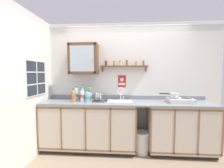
# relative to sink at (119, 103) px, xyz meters

# --- Properties ---
(floor) EXTENTS (6.27, 6.27, 0.00)m
(floor) POSITION_rel_sink_xyz_m (0.14, -0.28, -0.93)
(floor) COLOR gray
(floor) RESTS_ON ground
(back_wall) EXTENTS (3.87, 0.07, 2.56)m
(back_wall) POSITION_rel_sink_xyz_m (0.14, 0.30, 0.36)
(back_wall) COLOR silver
(back_wall) RESTS_ON ground
(side_wall_left) EXTENTS (0.05, 3.36, 2.56)m
(side_wall_left) POSITION_rel_sink_xyz_m (-1.52, -0.60, 0.35)
(side_wall_left) COLOR silver
(side_wall_left) RESTS_ON ground
(lower_cabinet_run) EXTENTS (1.81, 0.64, 0.93)m
(lower_cabinet_run) POSITION_rel_sink_xyz_m (-0.59, -0.03, -0.46)
(lower_cabinet_run) COLOR black
(lower_cabinet_run) RESTS_ON ground
(lower_cabinet_run_right) EXTENTS (1.21, 0.64, 0.93)m
(lower_cabinet_run_right) POSITION_rel_sink_xyz_m (1.16, -0.03, -0.46)
(lower_cabinet_run_right) COLOR black
(lower_cabinet_run_right) RESTS_ON ground
(countertop) EXTENTS (3.23, 0.66, 0.03)m
(countertop) POSITION_rel_sink_xyz_m (0.14, -0.04, 0.02)
(countertop) COLOR gray
(countertop) RESTS_ON lower_cabinet_run
(backsplash) EXTENTS (3.23, 0.02, 0.08)m
(backsplash) POSITION_rel_sink_xyz_m (0.14, 0.27, 0.07)
(backsplash) COLOR gray
(backsplash) RESTS_ON countertop
(sink) EXTENTS (0.52, 0.41, 0.40)m
(sink) POSITION_rel_sink_xyz_m (0.00, 0.00, 0.00)
(sink) COLOR silver
(sink) RESTS_ON countertop
(hot_plate_stove) EXTENTS (0.46, 0.31, 0.08)m
(hot_plate_stove) POSITION_rel_sink_xyz_m (1.15, -0.05, 0.08)
(hot_plate_stove) COLOR silver
(hot_plate_stove) RESTS_ON countertop
(saucepan) EXTENTS (0.35, 0.16, 0.09)m
(saucepan) POSITION_rel_sink_xyz_m (1.04, -0.03, 0.17)
(saucepan) COLOR silver
(saucepan) RESTS_ON hot_plate_stove
(bottle_water_clear_0) EXTENTS (0.08, 0.08, 0.26)m
(bottle_water_clear_0) POSITION_rel_sink_xyz_m (-0.70, -0.11, 0.15)
(bottle_water_clear_0) COLOR silver
(bottle_water_clear_0) RESTS_ON countertop
(bottle_juice_amber_1) EXTENTS (0.08, 0.08, 0.26)m
(bottle_juice_amber_1) POSITION_rel_sink_xyz_m (-0.87, -0.14, 0.15)
(bottle_juice_amber_1) COLOR gold
(bottle_juice_amber_1) RESTS_ON countertop
(bottle_detergent_teal_2) EXTENTS (0.07, 0.07, 0.33)m
(bottle_detergent_teal_2) POSITION_rel_sink_xyz_m (-0.73, -0.01, 0.18)
(bottle_detergent_teal_2) COLOR teal
(bottle_detergent_teal_2) RESTS_ON countertop
(bottle_opaque_white_3) EXTENTS (0.07, 0.07, 0.28)m
(bottle_opaque_white_3) POSITION_rel_sink_xyz_m (-0.87, 0.05, 0.16)
(bottle_opaque_white_3) COLOR white
(bottle_opaque_white_3) RESTS_ON countertop
(bottle_soda_green_4) EXTENTS (0.07, 0.07, 0.30)m
(bottle_soda_green_4) POSITION_rel_sink_xyz_m (-0.59, 0.05, 0.17)
(bottle_soda_green_4) COLOR #4CB266
(bottle_soda_green_4) RESTS_ON countertop
(bottle_water_blue_5) EXTENTS (0.08, 0.08, 0.24)m
(bottle_water_blue_5) POSITION_rel_sink_xyz_m (-0.60, -0.13, 0.14)
(bottle_water_blue_5) COLOR #8CB7E0
(bottle_water_blue_5) RESTS_ON countertop
(dish_rack) EXTENTS (0.28, 0.26, 0.17)m
(dish_rack) POSITION_rel_sink_xyz_m (-0.39, -0.01, 0.07)
(dish_rack) COLOR #333338
(dish_rack) RESTS_ON countertop
(wall_cabinet) EXTENTS (0.59, 0.29, 0.63)m
(wall_cabinet) POSITION_rel_sink_xyz_m (-0.74, 0.14, 0.88)
(wall_cabinet) COLOR brown
(spice_shelf) EXTENTS (0.97, 0.14, 0.23)m
(spice_shelf) POSITION_rel_sink_xyz_m (0.09, 0.21, 0.74)
(spice_shelf) COLOR brown
(warning_sign) EXTENTS (0.17, 0.01, 0.25)m
(warning_sign) POSITION_rel_sink_xyz_m (0.05, 0.28, 0.41)
(warning_sign) COLOR #B2261E
(window) EXTENTS (0.03, 0.62, 0.64)m
(window) POSITION_rel_sink_xyz_m (-1.49, -0.32, 0.50)
(window) COLOR #262D38
(trash_bin) EXTENTS (0.31, 0.31, 0.41)m
(trash_bin) POSITION_rel_sink_xyz_m (0.44, -0.13, -0.71)
(trash_bin) COLOR silver
(trash_bin) RESTS_ON ground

